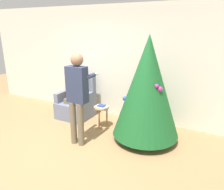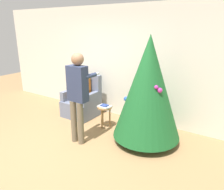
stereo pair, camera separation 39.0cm
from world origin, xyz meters
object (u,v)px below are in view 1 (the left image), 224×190
Objects in this scene: christmas_tree at (147,87)px; person_standing at (77,92)px; person_seated at (75,91)px; armchair at (77,103)px; side_stool at (102,111)px.

person_standing is at bearing -146.45° from christmas_tree.
christmas_tree is 1.19× the size of person_standing.
person_seated is 0.70× the size of person_standing.
christmas_tree reaches higher than person_standing.
armchair is 2.15× the size of side_stool.
christmas_tree is 2.12m from armchair.
christmas_tree reaches higher than side_stool.
side_stool is (-1.06, 0.09, -0.72)m from christmas_tree.
person_standing is at bearing -50.91° from person_seated.
person_seated is (-0.00, -0.04, 0.32)m from armchair.
person_seated is at bearing -90.00° from armchair.
person_standing is at bearing -92.63° from side_stool.
person_standing is (-1.10, -0.73, -0.06)m from christmas_tree.
armchair is 0.33m from person_seated.
christmas_tree is 1.29m from side_stool.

